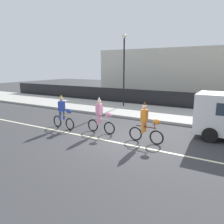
{
  "coord_description": "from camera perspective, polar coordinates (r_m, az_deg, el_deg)",
  "views": [
    {
      "loc": [
        4.56,
        -8.84,
        3.42
      ],
      "look_at": [
        -1.38,
        1.2,
        1.0
      ],
      "focal_mm": 35.0,
      "sensor_mm": 36.0,
      "label": 1
    }
  ],
  "objects": [
    {
      "name": "ground_plane",
      "position": [
        10.52,
        3.17,
        -7.28
      ],
      "size": [
        80.0,
        80.0,
        0.0
      ],
      "primitive_type": "plane",
      "color": "#38383A"
    },
    {
      "name": "road_centre_line",
      "position": [
        10.1,
        1.85,
        -8.06
      ],
      "size": [
        36.0,
        0.14,
        0.01
      ],
      "primitive_type": "cube",
      "color": "beige",
      "rests_on": "ground"
    },
    {
      "name": "sidewalk_curb",
      "position": [
        16.35,
        13.75,
        -0.42
      ],
      "size": [
        60.0,
        5.0,
        0.15
      ],
      "primitive_type": "cube",
      "color": "#ADAAA3",
      "rests_on": "ground"
    },
    {
      "name": "fence_line",
      "position": [
        19.0,
        16.42,
        3.01
      ],
      "size": [
        40.0,
        0.08,
        1.4
      ],
      "primitive_type": "cube",
      "color": "black",
      "rests_on": "ground"
    },
    {
      "name": "parade_cyclist_cobalt",
      "position": [
        12.51,
        -12.62,
        -0.46
      ],
      "size": [
        1.72,
        0.5,
        1.92
      ],
      "color": "black",
      "rests_on": "ground"
    },
    {
      "name": "parade_cyclist_pink",
      "position": [
        11.37,
        -2.88,
        -1.4
      ],
      "size": [
        1.72,
        0.5,
        1.92
      ],
      "color": "black",
      "rests_on": "ground"
    },
    {
      "name": "parade_cyclist_orange",
      "position": [
        10.02,
        8.96,
        -3.35
      ],
      "size": [
        1.72,
        0.5,
        1.92
      ],
      "color": "black",
      "rests_on": "ground"
    },
    {
      "name": "street_lamp_post",
      "position": [
        18.43,
        3.16,
        13.47
      ],
      "size": [
        0.36,
        0.36,
        5.86
      ],
      "color": "black",
      "rests_on": "sidewalk_curb"
    }
  ]
}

